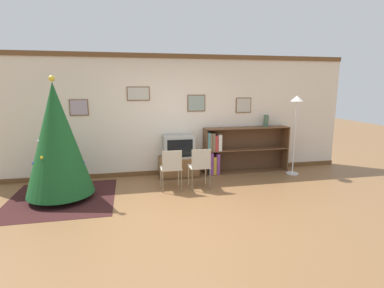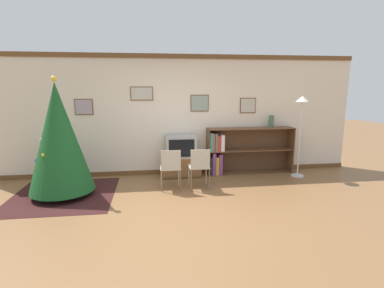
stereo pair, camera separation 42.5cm
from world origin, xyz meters
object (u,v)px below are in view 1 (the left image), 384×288
folding_chair_right (200,166)px  bookshelf (232,151)px  christmas_tree (57,140)px  vase (266,121)px  folding_chair_left (171,167)px  tv_console (179,167)px  standing_lamp (296,115)px  television (178,146)px

folding_chair_right → bookshelf: bookshelf is taller
christmas_tree → vase: size_ratio=7.85×
christmas_tree → folding_chair_left: bearing=0.5°
christmas_tree → folding_chair_left: size_ratio=2.66×
folding_chair_right → folding_chair_left: bearing=180.0°
christmas_tree → tv_console: size_ratio=2.52×
tv_console → folding_chair_right: size_ratio=1.06×
christmas_tree → tv_console: (2.29, 0.90, -0.87)m
christmas_tree → folding_chair_right: 2.65m
christmas_tree → bookshelf: christmas_tree is taller
folding_chair_right → vase: bearing=28.4°
tv_console → folding_chair_right: 0.96m
standing_lamp → vase: bearing=137.5°
vase → standing_lamp: (0.50, -0.45, 0.17)m
television → vase: bearing=3.1°
bookshelf → standing_lamp: size_ratio=1.12×
vase → christmas_tree: bearing=-167.1°
folding_chair_left → bookshelf: bookshelf is taller
folding_chair_left → television: bearing=72.1°
christmas_tree → folding_chair_right: bearing=0.4°
tv_console → bookshelf: bookshelf is taller
christmas_tree → vase: christmas_tree is taller
folding_chair_left → vase: size_ratio=2.95×
television → vase: size_ratio=2.43×
television → vase: (2.12, 0.11, 0.51)m
christmas_tree → tv_console: 2.61m
christmas_tree → standing_lamp: christmas_tree is taller
tv_console → standing_lamp: (2.62, -0.34, 1.15)m
tv_console → christmas_tree: bearing=-158.6°
folding_chair_left → standing_lamp: bearing=10.5°
tv_console → television: size_ratio=1.29×
tv_console → standing_lamp: bearing=-7.5°
folding_chair_left → bookshelf: bearing=31.4°
vase → bookshelf: bearing=-177.4°
folding_chair_left → standing_lamp: standing_lamp is taller
christmas_tree → television: bearing=21.4°
standing_lamp → christmas_tree: bearing=-173.5°
folding_chair_right → television: bearing=107.9°
folding_chair_left → tv_console: bearing=72.1°
bookshelf → standing_lamp: standing_lamp is taller
folding_chair_left → bookshelf: 1.84m
bookshelf → television: bearing=-176.6°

